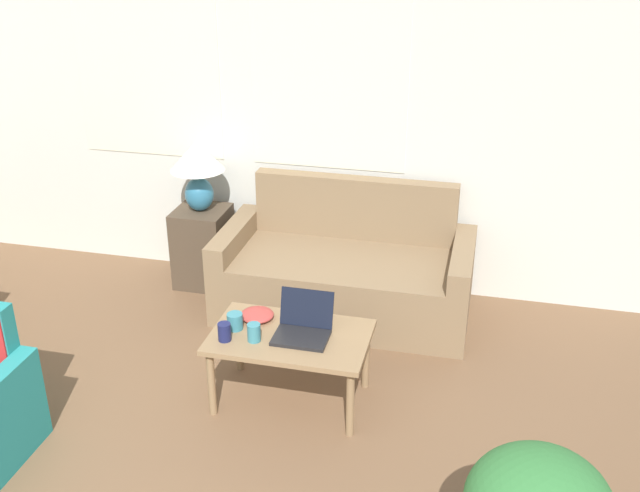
{
  "coord_description": "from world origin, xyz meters",
  "views": [
    {
      "loc": [
        1.73,
        -1.56,
        2.64
      ],
      "look_at": [
        0.77,
        2.42,
        0.75
      ],
      "focal_mm": 42.0,
      "sensor_mm": 36.0,
      "label": 1
    }
  ],
  "objects_px": {
    "couch": "(346,274)",
    "cup_yellow": "(224,332)",
    "laptop": "(303,326)",
    "cup_white": "(235,321)",
    "table_lamp": "(197,165)",
    "coffee_table": "(290,343)",
    "snack_bowl": "(257,315)",
    "cup_navy": "(254,332)"
  },
  "relations": [
    {
      "from": "couch",
      "to": "cup_yellow",
      "type": "bearing_deg",
      "value": -108.43
    },
    {
      "from": "laptop",
      "to": "cup_white",
      "type": "distance_m",
      "value": 0.39
    },
    {
      "from": "cup_white",
      "to": "table_lamp",
      "type": "bearing_deg",
      "value": 119.1
    },
    {
      "from": "table_lamp",
      "to": "coffee_table",
      "type": "height_order",
      "value": "table_lamp"
    },
    {
      "from": "laptop",
      "to": "snack_bowl",
      "type": "xyz_separation_m",
      "value": [
        -0.3,
        0.11,
        -0.03
      ]
    },
    {
      "from": "coffee_table",
      "to": "cup_yellow",
      "type": "bearing_deg",
      "value": -157.77
    },
    {
      "from": "couch",
      "to": "table_lamp",
      "type": "xyz_separation_m",
      "value": [
        -1.12,
        0.14,
        0.66
      ]
    },
    {
      "from": "coffee_table",
      "to": "cup_yellow",
      "type": "height_order",
      "value": "cup_yellow"
    },
    {
      "from": "coffee_table",
      "to": "cup_navy",
      "type": "relative_size",
      "value": 8.58
    },
    {
      "from": "cup_navy",
      "to": "snack_bowl",
      "type": "bearing_deg",
      "value": 104.04
    },
    {
      "from": "cup_white",
      "to": "cup_yellow",
      "type": "bearing_deg",
      "value": -96.73
    },
    {
      "from": "table_lamp",
      "to": "snack_bowl",
      "type": "xyz_separation_m",
      "value": [
        0.8,
        -1.14,
        -0.47
      ]
    },
    {
      "from": "laptop",
      "to": "couch",
      "type": "bearing_deg",
      "value": 89.16
    },
    {
      "from": "couch",
      "to": "cup_navy",
      "type": "height_order",
      "value": "couch"
    },
    {
      "from": "cup_navy",
      "to": "cup_white",
      "type": "xyz_separation_m",
      "value": [
        -0.14,
        0.1,
        -0.0
      ]
    },
    {
      "from": "cup_navy",
      "to": "cup_yellow",
      "type": "xyz_separation_m",
      "value": [
        -0.16,
        -0.03,
        0.0
      ]
    },
    {
      "from": "cup_yellow",
      "to": "cup_white",
      "type": "bearing_deg",
      "value": 83.27
    },
    {
      "from": "snack_bowl",
      "to": "cup_navy",
      "type": "bearing_deg",
      "value": -75.96
    },
    {
      "from": "table_lamp",
      "to": "snack_bowl",
      "type": "bearing_deg",
      "value": -55.07
    },
    {
      "from": "cup_navy",
      "to": "snack_bowl",
      "type": "distance_m",
      "value": 0.24
    },
    {
      "from": "laptop",
      "to": "cup_navy",
      "type": "distance_m",
      "value": 0.28
    },
    {
      "from": "couch",
      "to": "laptop",
      "type": "distance_m",
      "value": 1.13
    },
    {
      "from": "coffee_table",
      "to": "snack_bowl",
      "type": "bearing_deg",
      "value": 151.34
    },
    {
      "from": "cup_white",
      "to": "snack_bowl",
      "type": "distance_m",
      "value": 0.16
    },
    {
      "from": "table_lamp",
      "to": "snack_bowl",
      "type": "distance_m",
      "value": 1.47
    },
    {
      "from": "couch",
      "to": "cup_navy",
      "type": "bearing_deg",
      "value": -102.03
    },
    {
      "from": "couch",
      "to": "cup_white",
      "type": "height_order",
      "value": "couch"
    },
    {
      "from": "table_lamp",
      "to": "snack_bowl",
      "type": "relative_size",
      "value": 2.66
    },
    {
      "from": "couch",
      "to": "laptop",
      "type": "xyz_separation_m",
      "value": [
        -0.02,
        -1.11,
        0.22
      ]
    },
    {
      "from": "coffee_table",
      "to": "cup_yellow",
      "type": "relative_size",
      "value": 8.52
    },
    {
      "from": "couch",
      "to": "cup_yellow",
      "type": "xyz_separation_m",
      "value": [
        -0.42,
        -1.27,
        0.22
      ]
    },
    {
      "from": "cup_navy",
      "to": "cup_yellow",
      "type": "relative_size",
      "value": 0.99
    },
    {
      "from": "couch",
      "to": "cup_navy",
      "type": "relative_size",
      "value": 16.65
    },
    {
      "from": "coffee_table",
      "to": "laptop",
      "type": "xyz_separation_m",
      "value": [
        0.07,
        0.02,
        0.11
      ]
    },
    {
      "from": "table_lamp",
      "to": "cup_white",
      "type": "xyz_separation_m",
      "value": [
        0.71,
        -1.28,
        -0.45
      ]
    },
    {
      "from": "cup_white",
      "to": "snack_bowl",
      "type": "relative_size",
      "value": 0.49
    },
    {
      "from": "coffee_table",
      "to": "cup_navy",
      "type": "bearing_deg",
      "value": -149.38
    },
    {
      "from": "cup_navy",
      "to": "cup_white",
      "type": "distance_m",
      "value": 0.17
    },
    {
      "from": "table_lamp",
      "to": "laptop",
      "type": "relative_size",
      "value": 1.71
    },
    {
      "from": "coffee_table",
      "to": "cup_white",
      "type": "relative_size",
      "value": 9.3
    },
    {
      "from": "table_lamp",
      "to": "coffee_table",
      "type": "distance_m",
      "value": 1.73
    },
    {
      "from": "couch",
      "to": "snack_bowl",
      "type": "bearing_deg",
      "value": -107.74
    }
  ]
}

